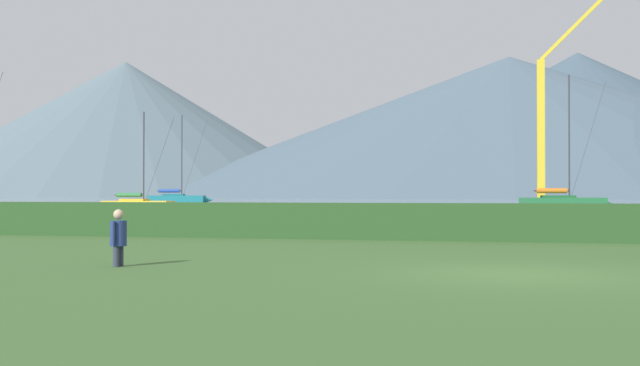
% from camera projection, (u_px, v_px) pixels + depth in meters
% --- Properties ---
extents(ground_plane, '(1000.00, 1000.00, 0.00)m').
position_uv_depth(ground_plane, '(519.00, 275.00, 15.26)').
color(ground_plane, '#3D602D').
extents(harbor_water, '(320.00, 246.00, 0.00)m').
position_uv_depth(harbor_water, '(503.00, 201.00, 148.64)').
color(harbor_water, '#8499A8').
rests_on(harbor_water, ground_plane).
extents(hedge_line, '(80.00, 1.20, 1.26)m').
position_uv_depth(hedge_line, '(512.00, 222.00, 25.97)').
color(hedge_line, '#284C23').
rests_on(hedge_line, ground_plane).
extents(sailboat_slip_0, '(6.92, 2.28, 8.62)m').
position_uv_depth(sailboat_slip_0, '(139.00, 205.00, 66.89)').
color(sailboat_slip_0, gold).
rests_on(sailboat_slip_0, harbor_water).
extents(sailboat_slip_2, '(8.81, 4.58, 12.64)m').
position_uv_depth(sailboat_slip_2, '(564.00, 202.00, 72.17)').
color(sailboat_slip_2, '#236B38').
rests_on(sailboat_slip_2, harbor_water).
extents(sailboat_slip_9, '(9.37, 4.35, 12.81)m').
position_uv_depth(sailboat_slip_9, '(178.00, 199.00, 111.32)').
color(sailboat_slip_9, '#19707A').
rests_on(sailboat_slip_9, harbor_water).
extents(person_seated_viewer, '(0.36, 0.57, 1.25)m').
position_uv_depth(person_seated_viewer, '(118.00, 235.00, 16.95)').
color(person_seated_viewer, '#2D3347').
rests_on(person_seated_viewer, ground_plane).
extents(dock_crane, '(7.89, 2.00, 22.60)m').
position_uv_depth(dock_crane, '(544.00, 138.00, 82.24)').
color(dock_crane, '#333338').
rests_on(dock_crane, ground_plane).
extents(distant_hill_west_ridge, '(265.69, 265.69, 73.29)m').
position_uv_depth(distant_hill_west_ridge, '(578.00, 124.00, 394.70)').
color(distant_hill_west_ridge, '#425666').
rests_on(distant_hill_west_ridge, ground_plane).
extents(distant_hill_east_ridge, '(210.64, 210.64, 63.63)m').
position_uv_depth(distant_hill_east_ridge, '(125.00, 129.00, 366.10)').
color(distant_hill_east_ridge, slate).
rests_on(distant_hill_east_ridge, ground_plane).
extents(distant_hill_far_shoulder, '(333.18, 333.18, 64.26)m').
position_uv_depth(distant_hill_far_shoulder, '(509.00, 126.00, 355.40)').
color(distant_hill_far_shoulder, '#4C6070').
rests_on(distant_hill_far_shoulder, ground_plane).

